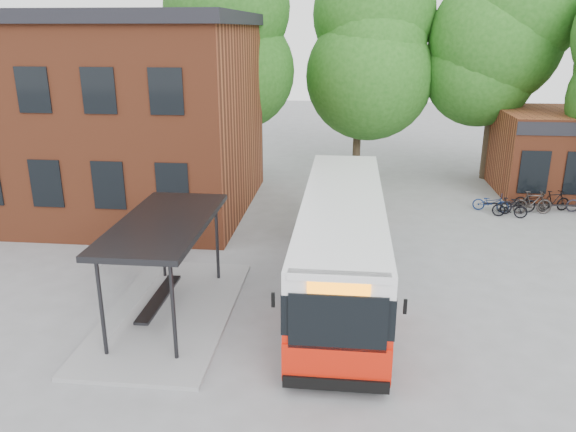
# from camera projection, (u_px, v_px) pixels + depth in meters

# --- Properties ---
(ground) EXTENTS (100.00, 100.00, 0.00)m
(ground) POSITION_uv_depth(u_px,v_px,m) (327.00, 306.00, 16.70)
(ground) COLOR slate
(station_building) EXTENTS (18.40, 10.40, 8.50)m
(station_building) POSITION_uv_depth(u_px,v_px,m) (47.00, 113.00, 25.13)
(station_building) COLOR brown
(station_building) RESTS_ON ground
(bus_shelter) EXTENTS (3.60, 7.00, 2.90)m
(bus_shelter) POSITION_uv_depth(u_px,v_px,m) (167.00, 268.00, 15.74)
(bus_shelter) COLOR #232326
(bus_shelter) RESTS_ON ground
(bike_rail) EXTENTS (5.20, 0.10, 0.38)m
(bike_rail) POSITION_uv_depth(u_px,v_px,m) (543.00, 208.00, 25.16)
(bike_rail) COLOR #232326
(bike_rail) RESTS_ON ground
(tree_0) EXTENTS (7.92, 7.92, 11.00)m
(tree_0) POSITION_uv_depth(u_px,v_px,m) (231.00, 74.00, 30.64)
(tree_0) COLOR #205717
(tree_0) RESTS_ON ground
(tree_1) EXTENTS (7.92, 7.92, 10.40)m
(tree_1) POSITION_uv_depth(u_px,v_px,m) (359.00, 79.00, 30.99)
(tree_1) COLOR #205717
(tree_1) RESTS_ON ground
(tree_2) EXTENTS (7.92, 7.92, 11.00)m
(tree_2) POSITION_uv_depth(u_px,v_px,m) (495.00, 76.00, 29.26)
(tree_2) COLOR #205717
(tree_2) RESTS_ON ground
(city_bus) EXTENTS (2.56, 11.79, 2.99)m
(city_bus) POSITION_uv_depth(u_px,v_px,m) (342.00, 242.00, 17.54)
(city_bus) COLOR red
(city_bus) RESTS_ON ground
(bicycle_0) EXTENTS (1.66, 0.96, 0.82)m
(bicycle_0) POSITION_uv_depth(u_px,v_px,m) (491.00, 202.00, 25.23)
(bicycle_0) COLOR navy
(bicycle_0) RESTS_ON ground
(bicycle_1) EXTENTS (1.52, 0.74, 0.88)m
(bicycle_1) POSITION_uv_depth(u_px,v_px,m) (510.00, 208.00, 24.40)
(bicycle_1) COLOR black
(bicycle_1) RESTS_ON ground
(bicycle_2) EXTENTS (1.87, 1.14, 0.93)m
(bicycle_2) POSITION_uv_depth(u_px,v_px,m) (518.00, 203.00, 24.93)
(bicycle_2) COLOR black
(bicycle_2) RESTS_ON ground
(bicycle_3) EXTENTS (1.78, 0.64, 1.05)m
(bicycle_3) POSITION_uv_depth(u_px,v_px,m) (533.00, 203.00, 24.84)
(bicycle_3) COLOR #302B28
(bicycle_3) RESTS_ON ground
(bicycle_4) EXTENTS (1.63, 0.89, 0.81)m
(bicycle_4) POSITION_uv_depth(u_px,v_px,m) (533.00, 200.00, 25.60)
(bicycle_4) COLOR black
(bicycle_4) RESTS_ON ground
(bicycle_5) EXTENTS (1.67, 0.90, 0.97)m
(bicycle_5) POSITION_uv_depth(u_px,v_px,m) (554.00, 201.00, 25.20)
(bicycle_5) COLOR black
(bicycle_5) RESTS_ON ground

